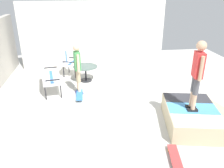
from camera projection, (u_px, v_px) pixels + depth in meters
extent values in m
cube|color=beige|center=(120.00, 108.00, 6.66)|extent=(12.00, 12.00, 0.10)
cube|color=white|center=(94.00, 35.00, 9.48)|extent=(0.20, 6.00, 2.75)
cube|color=silver|center=(115.00, 36.00, 9.50)|extent=(0.03, 1.10, 1.40)
cube|color=tan|center=(191.00, 117.00, 5.71)|extent=(1.94, 1.56, 0.47)
cube|color=silver|center=(199.00, 121.00, 5.08)|extent=(0.78, 1.29, 0.01)
cube|color=#4C99D8|center=(192.00, 108.00, 5.61)|extent=(0.78, 1.29, 0.01)
cube|color=#333338|center=(187.00, 98.00, 6.14)|extent=(0.78, 1.29, 0.01)
cylinder|color=#B2B2B7|center=(168.00, 109.00, 5.66)|extent=(1.64, 0.38, 0.05)
cylinder|color=black|center=(61.00, 91.00, 7.11)|extent=(0.04, 0.04, 0.44)
cylinder|color=black|center=(58.00, 78.00, 8.14)|extent=(0.04, 0.04, 0.44)
cylinder|color=black|center=(46.00, 93.00, 6.99)|extent=(0.04, 0.04, 0.44)
cylinder|color=black|center=(45.00, 80.00, 8.01)|extent=(0.04, 0.04, 0.44)
cube|color=silver|center=(51.00, 78.00, 7.46)|extent=(1.32, 0.74, 0.08)
cube|color=#3872C6|center=(51.00, 77.00, 7.44)|extent=(1.21, 0.29, 0.00)
cube|color=silver|center=(43.00, 70.00, 7.28)|extent=(1.25, 0.28, 0.50)
cube|color=#3872C6|center=(43.00, 70.00, 7.28)|extent=(0.11, 0.10, 0.46)
cube|color=black|center=(52.00, 80.00, 6.86)|extent=(0.11, 0.47, 0.04)
cube|color=black|center=(50.00, 68.00, 7.92)|extent=(0.11, 0.47, 0.04)
cylinder|color=black|center=(75.00, 73.00, 8.64)|extent=(0.04, 0.04, 0.44)
cylinder|color=black|center=(80.00, 68.00, 9.13)|extent=(0.04, 0.04, 0.44)
cylinder|color=black|center=(64.00, 72.00, 8.73)|extent=(0.04, 0.04, 0.44)
cylinder|color=black|center=(69.00, 67.00, 9.21)|extent=(0.04, 0.04, 0.44)
cube|color=silver|center=(71.00, 64.00, 8.82)|extent=(0.77, 0.72, 0.08)
cube|color=#3872C6|center=(71.00, 63.00, 8.81)|extent=(0.58, 0.28, 0.00)
cube|color=silver|center=(65.00, 56.00, 8.75)|extent=(0.61, 0.28, 0.50)
cube|color=#3872C6|center=(65.00, 56.00, 8.75)|extent=(0.12, 0.11, 0.46)
cube|color=black|center=(68.00, 62.00, 8.50)|extent=(0.19, 0.46, 0.04)
cube|color=black|center=(74.00, 58.00, 9.02)|extent=(0.19, 0.46, 0.04)
cylinder|color=black|center=(86.00, 74.00, 8.38)|extent=(0.06, 0.06, 0.55)
cylinder|color=black|center=(86.00, 80.00, 8.49)|extent=(0.44, 0.44, 0.03)
cylinder|color=#425651|center=(85.00, 67.00, 8.27)|extent=(0.90, 0.90, 0.02)
cube|color=navy|center=(80.00, 93.00, 7.42)|extent=(0.15, 0.25, 0.05)
cylinder|color=beige|center=(79.00, 87.00, 7.33)|extent=(0.10, 0.10, 0.39)
cylinder|color=tan|center=(78.00, 76.00, 7.17)|extent=(0.13, 0.13, 0.39)
cube|color=navy|center=(79.00, 91.00, 7.57)|extent=(0.15, 0.25, 0.05)
cylinder|color=beige|center=(78.00, 85.00, 7.48)|extent=(0.10, 0.10, 0.39)
cylinder|color=tan|center=(78.00, 74.00, 7.32)|extent=(0.13, 0.13, 0.39)
cube|color=#3F8C4C|center=(77.00, 61.00, 7.05)|extent=(0.34, 0.23, 0.58)
sphere|color=beige|center=(76.00, 48.00, 6.88)|extent=(0.22, 0.22, 0.22)
cylinder|color=beige|center=(78.00, 63.00, 6.89)|extent=(0.08, 0.08, 0.55)
cylinder|color=beige|center=(76.00, 60.00, 7.24)|extent=(0.08, 0.08, 0.55)
cube|color=black|center=(193.00, 110.00, 5.47)|extent=(0.15, 0.25, 0.05)
cylinder|color=tan|center=(194.00, 102.00, 5.38)|extent=(0.10, 0.10, 0.40)
cylinder|color=#4C4C51|center=(196.00, 86.00, 5.22)|extent=(0.13, 0.13, 0.40)
cube|color=black|center=(190.00, 107.00, 5.63)|extent=(0.15, 0.25, 0.05)
cylinder|color=tan|center=(192.00, 99.00, 5.54)|extent=(0.10, 0.10, 0.40)
cylinder|color=#4C4C51|center=(194.00, 84.00, 5.38)|extent=(0.13, 0.13, 0.40)
cube|color=red|center=(199.00, 65.00, 5.10)|extent=(0.34, 0.23, 0.59)
sphere|color=tan|center=(202.00, 46.00, 4.92)|extent=(0.23, 0.23, 0.23)
cylinder|color=tan|center=(201.00, 69.00, 4.92)|extent=(0.08, 0.08, 0.57)
cylinder|color=tan|center=(196.00, 63.00, 5.29)|extent=(0.08, 0.08, 0.57)
cube|color=#3372B2|center=(79.00, 95.00, 7.18)|extent=(0.80, 0.21, 0.02)
cylinder|color=silver|center=(82.00, 93.00, 7.47)|extent=(0.06, 0.03, 0.06)
cylinder|color=silver|center=(77.00, 93.00, 7.45)|extent=(0.06, 0.03, 0.06)
cylinder|color=silver|center=(82.00, 100.00, 6.96)|extent=(0.06, 0.03, 0.06)
cylinder|color=silver|center=(77.00, 101.00, 6.94)|extent=(0.06, 0.03, 0.06)
cube|color=#B23838|center=(175.00, 157.00, 4.55)|extent=(0.82, 0.35, 0.02)
cylinder|color=gold|center=(176.00, 151.00, 4.83)|extent=(0.06, 0.04, 0.06)
cylinder|color=gold|center=(169.00, 151.00, 4.84)|extent=(0.06, 0.04, 0.06)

